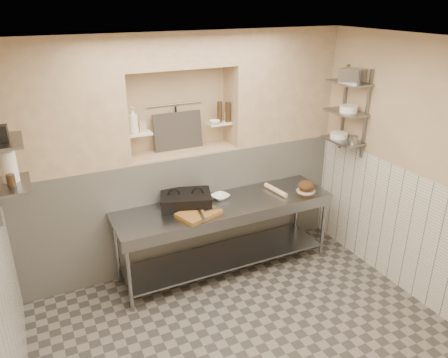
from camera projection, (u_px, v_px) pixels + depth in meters
floor at (249, 343)px, 4.33m from camera, size 4.00×3.90×0.10m
ceiling at (258, 38)px, 3.21m from camera, size 4.00×3.90×0.10m
wall_right at (423, 174)px, 4.59m from camera, size 0.10×3.90×2.80m
wall_back at (175, 147)px, 5.43m from camera, size 4.00×0.10×2.80m
backwall_lower at (184, 205)px, 5.50m from camera, size 4.00×0.40×1.40m
alcove_sill at (182, 152)px, 5.22m from camera, size 1.30×0.40×0.02m
backwall_pillar_left at (57, 106)px, 4.42m from camera, size 1.35×0.40×1.40m
backwall_pillar_right at (279, 85)px, 5.48m from camera, size 1.35×0.40×1.40m
backwall_header at (178, 49)px, 4.76m from camera, size 1.30×0.40×0.40m
wainscot_left at (17, 350)px, 3.25m from camera, size 0.02×3.90×1.40m
wainscot_right at (408, 234)px, 4.84m from camera, size 0.02×3.90×1.40m
alcove_shelf_left at (139, 134)px, 4.91m from camera, size 0.28×0.16×0.02m
alcove_shelf_right at (219, 123)px, 5.31m from camera, size 0.28×0.16×0.02m
utensil_rail at (175, 104)px, 5.15m from camera, size 0.70×0.02×0.02m
hanging_steel at (176, 119)px, 5.20m from camera, size 0.02×0.02×0.30m
splash_panel at (178, 131)px, 5.22m from camera, size 0.60×0.08×0.45m
wall_shelf_left_lower at (12, 185)px, 3.83m from camera, size 0.30×0.50×0.02m
wall_shelf_left_upper at (3, 142)px, 3.68m from camera, size 0.30×0.50×0.03m
shelf_rail_right_a at (344, 108)px, 5.42m from camera, size 0.03×0.03×1.05m
shelf_rail_right_b at (366, 115)px, 5.09m from camera, size 0.03×0.03×1.05m
wall_shelf_right_lower at (343, 140)px, 5.34m from camera, size 0.30×0.50×0.02m
wall_shelf_right_mid at (346, 112)px, 5.20m from camera, size 0.30×0.50×0.02m
wall_shelf_right_upper at (349, 83)px, 5.07m from camera, size 0.30×0.50×0.03m
prep_table at (225, 223)px, 5.17m from camera, size 2.60×0.70×0.90m
panini_press at (186, 200)px, 4.99m from camera, size 0.66×0.56×0.15m
cutting_board at (199, 213)px, 4.80m from camera, size 0.52×0.44×0.04m
knife_blade at (214, 208)px, 4.86m from camera, size 0.25×0.04×0.01m
tongs at (201, 214)px, 4.71m from camera, size 0.07×0.29×0.03m
mixing_bowl at (220, 197)px, 5.19m from camera, size 0.25×0.25×0.05m
rolling_pin at (276, 190)px, 5.36m from camera, size 0.11×0.40×0.06m
bread_board at (306, 191)px, 5.40m from camera, size 0.23×0.23×0.01m
bread_loaf at (306, 186)px, 5.37m from camera, size 0.21×0.21×0.12m
bottle_soap at (133, 120)px, 4.83m from camera, size 0.13×0.13×0.30m
jar_alcove at (142, 126)px, 4.94m from camera, size 0.08×0.08×0.12m
bowl_alcove at (215, 122)px, 5.24m from camera, size 0.17×0.17×0.04m
condiment_a at (228, 112)px, 5.29m from camera, size 0.07×0.07×0.24m
condiment_b at (220, 112)px, 5.28m from camera, size 0.06×0.06×0.25m
condiment_c at (227, 117)px, 5.34m from camera, size 0.06×0.06×0.11m
jug_left at (9, 166)px, 3.83m from camera, size 0.14×0.14×0.28m
jar_left at (11, 180)px, 3.76m from camera, size 0.07×0.07×0.11m
box_left_upper at (1, 134)px, 3.60m from camera, size 0.11×0.11×0.14m
bowl_right at (339, 135)px, 5.38m from camera, size 0.21×0.21×0.06m
canister_right at (354, 140)px, 5.16m from camera, size 0.10×0.10×0.10m
bowl_right_mid at (349, 109)px, 5.15m from camera, size 0.21×0.21×0.08m
basket_right at (352, 75)px, 5.00m from camera, size 0.27×0.30×0.16m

